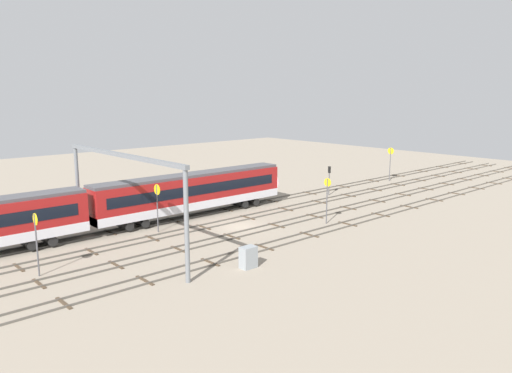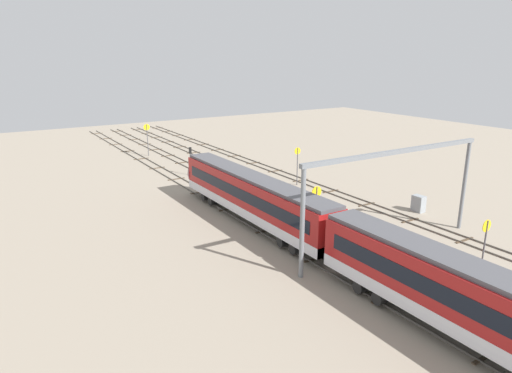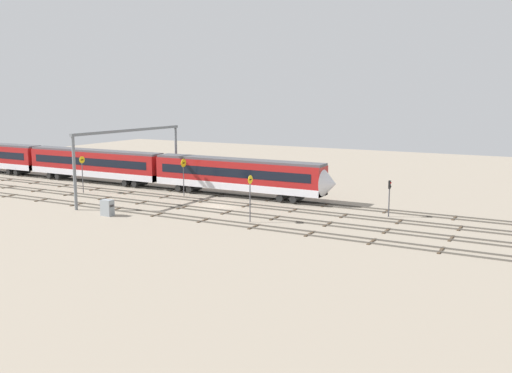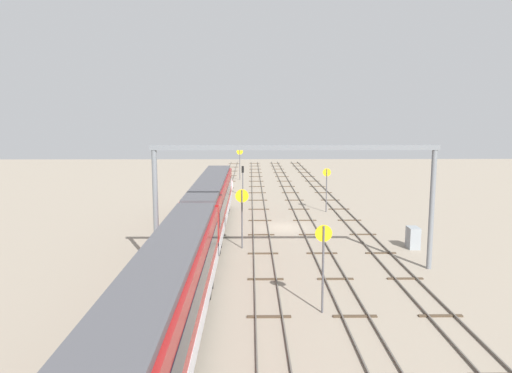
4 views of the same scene
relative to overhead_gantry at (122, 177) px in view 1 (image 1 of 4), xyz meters
name	(u,v)px [view 1 (image 1 of 4)]	position (x,y,z in m)	size (l,w,h in m)	color
ground_plane	(240,227)	(13.01, -0.27, -6.69)	(150.21, 150.21, 0.00)	gray
track_near_foreground	(288,240)	(13.01, -7.25, -6.62)	(134.21, 2.40, 0.16)	#59544C
track_second_near	(255,230)	(13.01, -2.60, -6.62)	(134.21, 2.40, 0.16)	#59544C
track_middle	(226,222)	(13.01, 2.06, -6.62)	(134.21, 2.40, 0.16)	#59544C
track_with_train	(201,214)	(13.01, 6.72, -6.62)	(134.21, 2.40, 0.16)	#59544C
overhead_gantry	(122,177)	(0.00, 0.00, 0.00)	(0.40, 19.89, 8.81)	slate
speed_sign_near_foreground	(327,194)	(20.72, -5.52, -3.48)	(0.14, 0.90, 4.95)	#4C4C51
speed_sign_mid_trackside	(157,200)	(5.57, 3.74, -3.39)	(0.14, 1.07, 4.89)	#4C4C51
speed_sign_far_trackside	(36,235)	(-7.73, -0.90, -3.46)	(0.14, 0.93, 4.95)	#4C4C51
speed_sign_distant_end	(390,159)	(48.46, 4.81, -3.12)	(0.14, 1.06, 5.34)	#4C4C51
signal_light_trackside_departure	(329,176)	(32.66, 4.08, -4.05)	(0.31, 0.32, 4.00)	#4C4C51
relay_cabinet	(248,257)	(5.39, -10.28, -5.81)	(1.33, 0.88, 1.77)	gray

